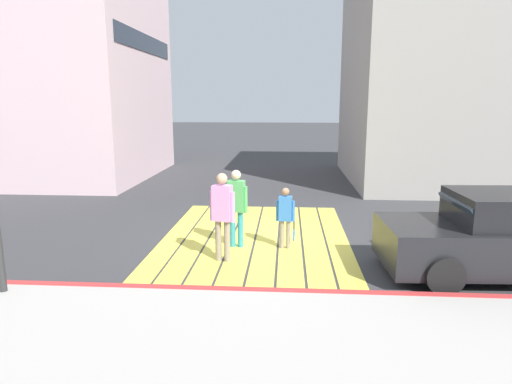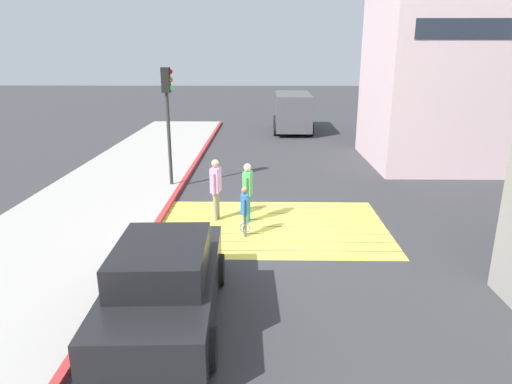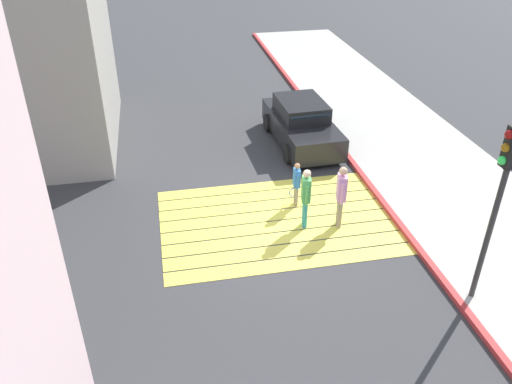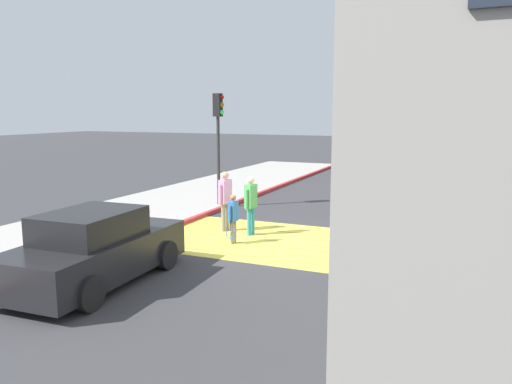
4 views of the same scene
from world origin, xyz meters
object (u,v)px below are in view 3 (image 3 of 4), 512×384
object	(u,v)px
traffic_light_corner	(502,183)
car_parked_near_curb	(301,124)
pedestrian_child_with_racket	(296,182)
pedestrian_adult_lead	(341,193)
pedestrian_adult_trailing	(306,194)

from	to	relation	value
traffic_light_corner	car_parked_near_curb	bearing A→B (deg)	-79.63
car_parked_near_curb	pedestrian_child_with_racket	bearing A→B (deg)	72.49
pedestrian_adult_lead	pedestrian_child_with_racket	size ratio (longest dim) A/B	1.33
car_parked_near_curb	pedestrian_child_with_racket	size ratio (longest dim) A/B	3.20
car_parked_near_curb	pedestrian_adult_trailing	bearing A→B (deg)	75.61
pedestrian_adult_lead	pedestrian_child_with_racket	world-z (taller)	pedestrian_adult_lead
car_parked_near_curb	pedestrian_child_with_racket	distance (m)	4.20
car_parked_near_curb	pedestrian_adult_lead	bearing A→B (deg)	85.82
pedestrian_adult_lead	pedestrian_adult_trailing	xyz separation A→B (m)	(0.92, -0.18, -0.04)
traffic_light_corner	pedestrian_adult_lead	bearing A→B (deg)	-59.77
traffic_light_corner	pedestrian_adult_trailing	xyz separation A→B (m)	(2.88, -3.55, -2.03)
pedestrian_adult_lead	pedestrian_adult_trailing	bearing A→B (deg)	-10.83
pedestrian_adult_lead	car_parked_near_curb	bearing A→B (deg)	-94.18
pedestrian_adult_lead	pedestrian_child_with_racket	xyz separation A→B (m)	(0.88, -1.26, -0.28)
pedestrian_adult_trailing	car_parked_near_curb	bearing A→B (deg)	-104.39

